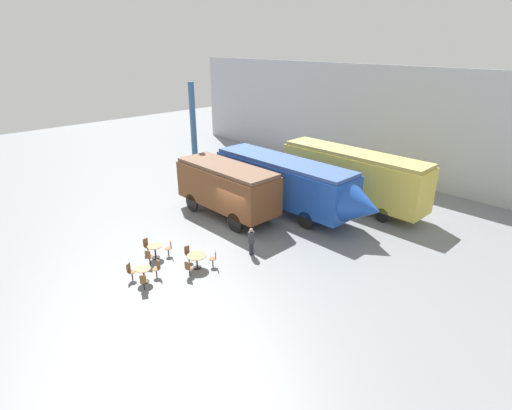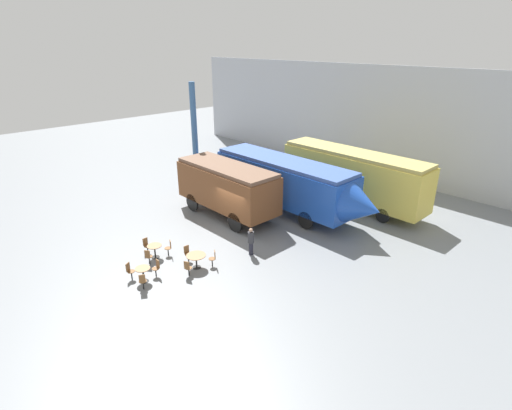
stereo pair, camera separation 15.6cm
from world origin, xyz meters
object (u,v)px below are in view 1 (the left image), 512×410
object	(u,v)px
cafe_chair_0	(214,258)
visitor_person	(251,241)
cafe_table_mid	(144,272)
passenger_coach_wooden	(227,186)
cafe_table_far	(155,249)
passenger_coach_vintage	(352,174)
streamlined_locomotive	(291,183)
cafe_table_near	(197,258)

from	to	relation	value
cafe_chair_0	visitor_person	xyz separation A→B (m)	(0.43, 2.22, 0.33)
cafe_table_mid	visitor_person	distance (m)	5.77
cafe_chair_0	visitor_person	distance (m)	2.28
passenger_coach_wooden	cafe_table_far	size ratio (longest dim) A/B	9.51
passenger_coach_vintage	streamlined_locomotive	bearing A→B (deg)	-115.96
cafe_table_near	streamlined_locomotive	bearing A→B (deg)	99.64
cafe_table_mid	cafe_chair_0	distance (m)	3.52
passenger_coach_wooden	cafe_table_far	distance (m)	6.77
streamlined_locomotive	cafe_table_near	size ratio (longest dim) A/B	12.61
passenger_coach_vintage	streamlined_locomotive	size ratio (longest dim) A/B	0.84
cafe_table_near	cafe_table_far	world-z (taller)	cafe_table_near
cafe_chair_0	cafe_table_mid	bearing A→B (deg)	14.00
cafe_table_mid	visitor_person	xyz separation A→B (m)	(1.62, 5.53, 0.30)
passenger_coach_wooden	passenger_coach_vintage	bearing A→B (deg)	59.22
passenger_coach_vintage	cafe_chair_0	world-z (taller)	passenger_coach_vintage
cafe_table_far	cafe_table_mid	bearing A→B (deg)	-43.84
passenger_coach_wooden	streamlined_locomotive	bearing A→B (deg)	54.11
passenger_coach_wooden	visitor_person	world-z (taller)	passenger_coach_wooden
cafe_table_far	cafe_chair_0	world-z (taller)	cafe_chair_0
passenger_coach_wooden	cafe_table_near	bearing A→B (deg)	-53.44
passenger_coach_wooden	cafe_table_near	xyz separation A→B (m)	(4.00, -5.39, -1.49)
cafe_table_near	cafe_table_far	bearing A→B (deg)	-157.16
cafe_table_mid	cafe_table_far	bearing A→B (deg)	136.16
streamlined_locomotive	cafe_table_mid	distance (m)	11.57
streamlined_locomotive	passenger_coach_vintage	bearing A→B (deg)	64.04
cafe_table_near	cafe_table_far	distance (m)	2.57
cafe_table_far	passenger_coach_vintage	bearing A→B (deg)	78.45
cafe_table_near	cafe_chair_0	world-z (taller)	cafe_chair_0
cafe_table_mid	streamlined_locomotive	bearing A→B (deg)	93.98
cafe_table_near	cafe_chair_0	xyz separation A→B (m)	(0.48, 0.72, -0.09)
passenger_coach_wooden	cafe_table_mid	bearing A→B (deg)	-67.58
cafe_chair_0	cafe_table_far	bearing A→B (deg)	-25.14
passenger_coach_vintage	cafe_table_far	world-z (taller)	passenger_coach_vintage
cafe_table_far	cafe_table_near	bearing A→B (deg)	22.84
cafe_table_near	passenger_coach_vintage	bearing A→B (deg)	87.90
streamlined_locomotive	cafe_table_near	distance (m)	9.09
cafe_table_far	cafe_chair_0	size ratio (longest dim) A/B	0.89
cafe_table_near	visitor_person	distance (m)	3.09
cafe_table_near	visitor_person	xyz separation A→B (m)	(0.91, 2.94, 0.24)
passenger_coach_wooden	cafe_table_near	world-z (taller)	passenger_coach_wooden
passenger_coach_wooden	cafe_table_far	bearing A→B (deg)	-75.66
passenger_coach_wooden	cafe_chair_0	distance (m)	6.66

